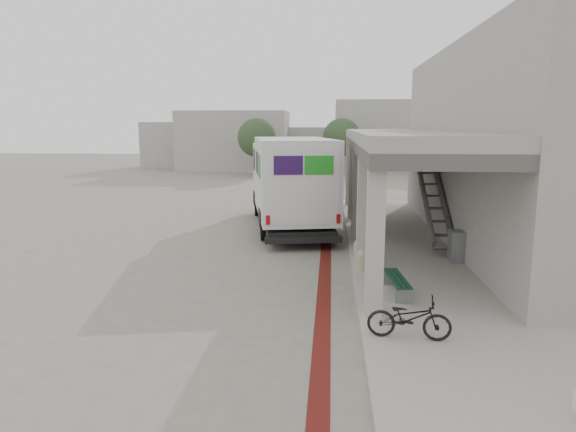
# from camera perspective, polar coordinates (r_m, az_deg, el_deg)

# --- Properties ---
(ground) EXTENTS (120.00, 120.00, 0.00)m
(ground) POSITION_cam_1_polar(r_m,az_deg,el_deg) (15.03, 0.28, -6.30)
(ground) COLOR slate
(ground) RESTS_ON ground
(bike_lane_stripe) EXTENTS (0.35, 40.00, 0.01)m
(bike_lane_stripe) POSITION_cam_1_polar(r_m,az_deg,el_deg) (16.92, 4.20, -4.44)
(bike_lane_stripe) COLOR #561611
(bike_lane_stripe) RESTS_ON ground
(sidewalk) EXTENTS (4.40, 28.00, 0.12)m
(sidewalk) POSITION_cam_1_polar(r_m,az_deg,el_deg) (15.25, 15.53, -6.21)
(sidewalk) COLOR gray
(sidewalk) RESTS_ON ground
(transit_building) EXTENTS (7.60, 17.00, 7.00)m
(transit_building) POSITION_cam_1_polar(r_m,az_deg,el_deg) (19.74, 21.74, 6.94)
(transit_building) COLOR gray
(transit_building) RESTS_ON ground
(distant_backdrop) EXTENTS (28.00, 10.00, 6.50)m
(distant_backdrop) POSITION_cam_1_polar(r_m,az_deg,el_deg) (50.44, 0.28, 8.36)
(distant_backdrop) COLOR #989690
(distant_backdrop) RESTS_ON ground
(tree_left) EXTENTS (3.20, 3.20, 4.80)m
(tree_left) POSITION_cam_1_polar(r_m,az_deg,el_deg) (42.83, -3.48, 8.66)
(tree_left) COLOR #38281C
(tree_left) RESTS_ON ground
(tree_mid) EXTENTS (3.20, 3.20, 4.80)m
(tree_mid) POSITION_cam_1_polar(r_m,az_deg,el_deg) (44.40, 5.98, 8.68)
(tree_mid) COLOR #38281C
(tree_mid) RESTS_ON ground
(tree_right) EXTENTS (3.20, 3.20, 4.80)m
(tree_right) POSITION_cam_1_polar(r_m,az_deg,el_deg) (44.29, 16.52, 8.32)
(tree_right) COLOR #38281C
(tree_right) RESTS_ON ground
(fedex_truck) EXTENTS (4.21, 9.06, 3.72)m
(fedex_truck) POSITION_cam_1_polar(r_m,az_deg,el_deg) (21.24, 0.25, 3.99)
(fedex_truck) COLOR black
(fedex_truck) RESTS_ON ground
(bench) EXTENTS (0.54, 1.77, 0.41)m
(bench) POSITION_cam_1_polar(r_m,az_deg,el_deg) (13.07, 11.98, -7.18)
(bench) COLOR slate
(bench) RESTS_ON sidewalk
(bollard_near) EXTENTS (0.40, 0.40, 0.60)m
(bollard_near) POSITION_cam_1_polar(r_m,az_deg,el_deg) (15.05, 8.34, -4.74)
(bollard_near) COLOR gray
(bollard_near) RESTS_ON sidewalk
(bollard_far) EXTENTS (0.45, 0.45, 0.68)m
(bollard_far) POSITION_cam_1_polar(r_m,az_deg,el_deg) (16.10, 8.12, -3.61)
(bollard_far) COLOR gray
(bollard_far) RESTS_ON sidewalk
(utility_cabinet) EXTENTS (0.43, 0.57, 0.95)m
(utility_cabinet) POSITION_cam_1_polar(r_m,az_deg,el_deg) (16.53, 18.22, -3.18)
(utility_cabinet) COLOR slate
(utility_cabinet) RESTS_ON sidewalk
(bicycle_black) EXTENTS (1.67, 0.75, 0.85)m
(bicycle_black) POSITION_cam_1_polar(r_m,az_deg,el_deg) (10.44, 13.30, -10.96)
(bicycle_black) COLOR black
(bicycle_black) RESTS_ON sidewalk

